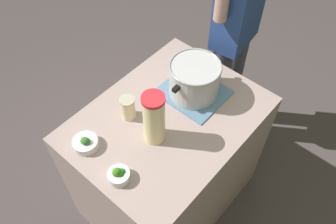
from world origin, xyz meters
The scene contains 9 objects.
ground_plane centered at (0.00, 0.00, 0.00)m, with size 8.00×8.00×0.00m, color #4F4547.
counter_slab centered at (0.00, 0.00, 0.47)m, with size 1.05×0.79×0.94m, color #A9908C.
dish_cloth centered at (0.23, 0.01, 0.94)m, with size 0.31×0.35×0.01m, color #587E9E.
cooking_pot centered at (0.23, 0.01, 1.05)m, with size 0.35×0.28×0.20m.
lemonade_pitcher centered at (-0.14, -0.03, 1.10)m, with size 0.11×0.11×0.31m.
mason_jar centered at (-0.13, 0.17, 1.01)m, with size 0.08×0.08×0.14m.
broccoli_bowl_front centered at (-0.42, -0.06, 0.97)m, with size 0.11×0.11×0.07m.
broccoli_bowl_center centered at (-0.40, 0.19, 0.97)m, with size 0.13×0.13×0.07m.
person_cook centered at (0.82, 0.13, 0.93)m, with size 0.50×0.24×1.67m.
Camera 1 is at (-0.87, -0.75, 2.44)m, focal length 37.83 mm.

